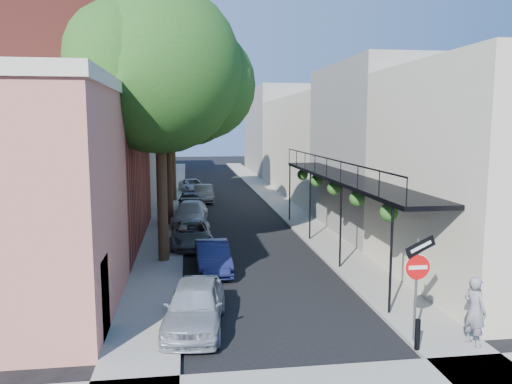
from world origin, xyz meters
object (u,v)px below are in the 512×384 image
object	(u,v)px
parked_car_e	(190,202)
parked_car_f	(203,193)
parked_car_c	(191,235)
parked_car_b	(213,257)
parked_car_g	(192,186)
pedestrian	(475,311)
parked_car_a	(195,305)
sign_post	(417,271)
oak_far	(177,91)
parked_car_d	(191,214)
oak_near	(170,74)
bollard	(417,334)
oak_mid	(174,103)

from	to	relation	value
parked_car_e	parked_car_f	xyz separation A→B (m)	(1.04, 4.18, -0.02)
parked_car_c	parked_car_e	size ratio (longest dim) A/B	1.10
parked_car_b	parked_car_g	xyz separation A→B (m)	(-0.55, 23.47, -0.02)
parked_car_f	pedestrian	bearing A→B (deg)	-78.70
parked_car_b	parked_car_g	distance (m)	23.48
parked_car_a	parked_car_e	world-z (taller)	parked_car_a
sign_post	pedestrian	xyz separation A→B (m)	(1.43, -0.40, -1.00)
pedestrian	oak_far	bearing A→B (deg)	-1.25
parked_car_a	parked_car_g	size ratio (longest dim) A/B	0.97
parked_car_d	parked_car_g	xyz separation A→B (m)	(0.25, 14.02, -0.09)
oak_near	pedestrian	world-z (taller)	oak_near
parked_car_a	parked_car_d	xyz separation A→B (m)	(0.00, 14.94, -0.02)
parked_car_f	parked_car_d	bearing A→B (deg)	-98.79
sign_post	pedestrian	distance (m)	1.79
bollard	parked_car_f	world-z (taller)	parked_car_f
oak_far	parked_car_b	distance (m)	20.42
oak_far	parked_car_a	bearing A→B (deg)	-88.23
oak_far	oak_mid	bearing A→B (deg)	-90.41
parked_car_g	sign_post	bearing A→B (deg)	-87.54
sign_post	parked_car_b	bearing A→B (deg)	123.74
parked_car_c	oak_near	bearing A→B (deg)	-108.12
sign_post	parked_car_e	size ratio (longest dim) A/B	0.77
oak_near	parked_car_b	bearing A→B (deg)	-49.91
oak_mid	parked_car_b	world-z (taller)	oak_mid
parked_car_b	parked_car_f	world-z (taller)	parked_car_f
parked_car_f	parked_car_g	distance (m)	5.34
parked_car_d	pedestrian	distance (m)	18.72
oak_mid	parked_car_c	distance (m)	8.57
oak_mid	parked_car_f	xyz separation A→B (m)	(1.86, 8.36, -6.41)
oak_far	parked_car_a	size ratio (longest dim) A/B	2.94
parked_car_f	oak_far	bearing A→B (deg)	157.39
pedestrian	parked_car_g	bearing A→B (deg)	-5.31
sign_post	oak_near	size ratio (longest dim) A/B	0.26
parked_car_g	parked_car_e	bearing A→B (deg)	-99.14
sign_post	parked_car_c	xyz separation A→B (m)	(-5.76, 11.69, -1.44)
oak_near	oak_mid	distance (m)	8.01
parked_car_e	parked_car_d	bearing A→B (deg)	-90.18
bollard	parked_car_f	size ratio (longest dim) A/B	0.21
bollard	oak_mid	distance (m)	19.96
bollard	parked_car_d	bearing A→B (deg)	107.88
sign_post	parked_car_d	xyz separation A→B (m)	(-5.76, 16.89, -1.37)
oak_far	parked_car_d	bearing A→B (deg)	-85.42
bollard	oak_mid	world-z (taller)	oak_mid
oak_far	parked_car_b	world-z (taller)	oak_far
oak_far	parked_car_e	bearing A→B (deg)	-81.18
parked_car_a	parked_car_d	distance (m)	14.94
parked_car_a	parked_car_f	distance (m)	23.70
parked_car_e	sign_post	bearing A→B (deg)	-75.14
oak_mid	parked_car_a	size ratio (longest dim) A/B	2.52
oak_far	parked_car_c	xyz separation A→B (m)	(0.75, -14.60, -7.67)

